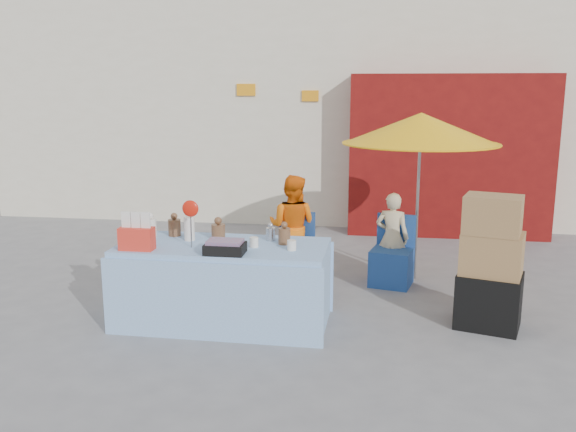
% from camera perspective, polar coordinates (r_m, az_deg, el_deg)
% --- Properties ---
extents(ground, '(80.00, 80.00, 0.00)m').
position_cam_1_polar(ground, '(6.44, -1.60, -9.82)').
color(ground, slate).
rests_on(ground, ground).
extents(backdrop, '(14.00, 8.00, 7.80)m').
position_cam_1_polar(backdrop, '(13.44, 6.30, 14.91)').
color(backdrop, silver).
rests_on(backdrop, ground).
extents(market_table, '(2.18, 1.04, 1.31)m').
position_cam_1_polar(market_table, '(6.32, -6.09, -6.21)').
color(market_table, '#99C5F5').
rests_on(market_table, ground).
extents(chair_left, '(0.57, 0.57, 0.85)m').
position_cam_1_polar(chair_left, '(7.68, 0.30, -4.17)').
color(chair_left, navy).
rests_on(chair_left, ground).
extents(chair_right, '(0.57, 0.57, 0.85)m').
position_cam_1_polar(chair_right, '(7.62, 9.68, -4.49)').
color(chair_right, navy).
rests_on(chair_right, ground).
extents(vendor_orange, '(0.74, 0.63, 1.32)m').
position_cam_1_polar(vendor_orange, '(7.71, 0.41, -1.00)').
color(vendor_orange, orange).
rests_on(vendor_orange, ground).
extents(vendor_beige, '(0.46, 0.36, 1.13)m').
position_cam_1_polar(vendor_beige, '(7.67, 9.71, -1.99)').
color(vendor_beige, beige).
rests_on(vendor_beige, ground).
extents(umbrella, '(1.90, 1.90, 2.09)m').
position_cam_1_polar(umbrella, '(7.63, 12.32, 7.94)').
color(umbrella, gray).
rests_on(umbrella, ground).
extents(box_stack, '(0.73, 0.66, 1.36)m').
position_cam_1_polar(box_stack, '(6.43, 18.43, -4.59)').
color(box_stack, black).
rests_on(box_stack, ground).
extents(tarp_bundle, '(0.72, 0.62, 0.29)m').
position_cam_1_polar(tarp_bundle, '(6.73, -8.25, -7.68)').
color(tarp_bundle, gold).
rests_on(tarp_bundle, ground).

